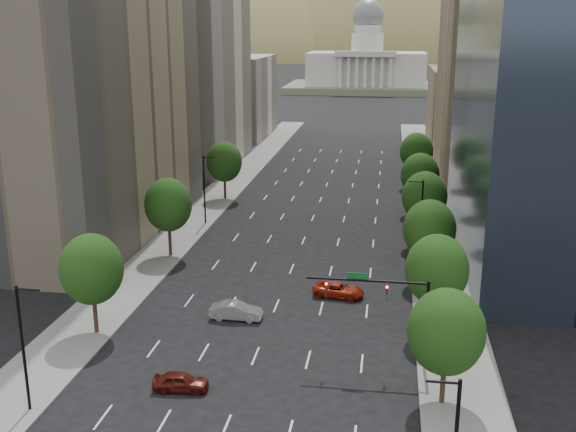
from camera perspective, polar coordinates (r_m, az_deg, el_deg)
The scene contains 24 objects.
sidewalk_left at distance 85.54m, azimuth -9.05°, elevation -1.50°, with size 6.00×200.00×0.15m, color slate.
sidewalk_right at distance 81.94m, azimuth 12.13°, elevation -2.44°, with size 6.00×200.00×0.15m, color slate.
midrise_cream_left at distance 125.91m, azimuth -7.70°, elevation 12.14°, with size 14.00×30.00×35.00m, color beige.
filler_left at distance 158.49m, azimuth -4.26°, elevation 9.87°, with size 14.00×26.00×18.00m, color beige.
parking_tan_right at distance 119.20m, azimuth 16.09°, elevation 10.27°, with size 14.00×30.00×30.00m, color #8C7759.
filler_right at distance 152.52m, azimuth 14.37°, elevation 8.82°, with size 14.00×26.00×16.00m, color #8C7759.
tree_right_0 at distance 47.33m, azimuth 13.05°, elevation -9.38°, with size 5.20×5.20×8.39m.
tree_right_1 at distance 57.34m, azimuth 12.29°, elevation -4.42°, with size 5.20×5.20×8.75m.
tree_right_2 at distance 68.77m, azimuth 11.70°, elevation -1.11°, with size 5.20×5.20×8.61m.
tree_right_3 at distance 80.25m, azimuth 11.30°, elevation 1.55°, with size 5.20×5.20×8.89m.
tree_right_4 at distance 93.97m, azimuth 10.93°, elevation 3.37°, with size 5.20×5.20×8.46m.
tree_right_5 at distance 109.60m, azimuth 10.64°, elevation 5.29°, with size 5.20×5.20×8.75m.
tree_left_0 at distance 58.48m, azimuth -16.04°, elevation -4.28°, with size 5.20×5.20×8.75m.
tree_left_1 at distance 76.17m, azimuth -9.95°, elevation 0.92°, with size 5.20×5.20×8.97m.
tree_left_2 at distance 100.59m, azimuth -5.33°, elevation 4.52°, with size 5.20×5.20×8.68m.
streetlight_rn at distance 75.66m, azimuth 10.99°, elevation -0.12°, with size 1.70×0.20×9.00m.
streetlight_ls at distance 48.77m, azimuth -21.15°, elevation -10.02°, with size 1.70×0.20×9.00m.
streetlight_ln at distance 88.34m, azimuth -6.95°, elevation 2.34°, with size 1.70×0.20×9.00m.
traffic_signal at distance 51.81m, azimuth 8.78°, elevation -7.14°, with size 9.12×0.40×7.38m.
capitol at distance 268.18m, azimuth 6.56°, elevation 12.12°, with size 60.00×40.00×35.20m.
foothills at distance 620.88m, azimuth 10.92°, elevation 9.67°, with size 720.00×413.00×263.00m.
car_maroon at distance 50.51m, azimuth -8.92°, elevation -13.46°, with size 1.60×3.98×1.35m, color #4C130C.
car_silver at distance 60.96m, azimuth -4.33°, elevation -7.89°, with size 1.62×4.63×1.53m, color #95959A.
car_red_far at distance 65.77m, azimuth 4.22°, elevation -6.15°, with size 2.23×4.84×1.34m, color #9A1D0B.
Camera 1 is at (9.74, -17.78, 25.18)m, focal length 42.70 mm.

